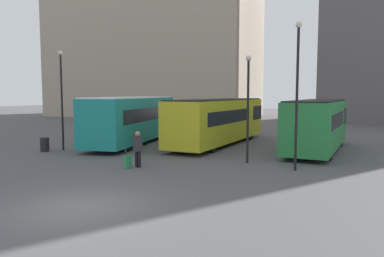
# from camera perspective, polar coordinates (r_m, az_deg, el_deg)

# --- Properties ---
(ground_plane) EXTENTS (160.00, 160.00, 0.00)m
(ground_plane) POSITION_cam_1_polar(r_m,az_deg,el_deg) (12.28, -16.87, -11.44)
(ground_plane) COLOR #4C4C4F
(bus_0) EXTENTS (4.18, 11.47, 3.27)m
(bus_0) POSITION_cam_1_polar(r_m,az_deg,el_deg) (26.69, -8.89, 1.58)
(bus_0) COLOR #19847F
(bus_0) RESTS_ON ground_plane
(bus_1) EXTENTS (3.61, 11.82, 3.13)m
(bus_1) POSITION_cam_1_polar(r_m,az_deg,el_deg) (25.98, 4.20, 1.37)
(bus_1) COLOR gold
(bus_1) RESTS_ON ground_plane
(bus_2) EXTENTS (3.36, 9.69, 3.12)m
(bus_2) POSITION_cam_1_polar(r_m,az_deg,el_deg) (23.99, 18.58, 0.73)
(bus_2) COLOR #237A38
(bus_2) RESTS_ON ground_plane
(traveler) EXTENTS (0.51, 0.51, 1.72)m
(traveler) POSITION_cam_1_polar(r_m,az_deg,el_deg) (17.96, -8.26, -2.64)
(traveler) COLOR black
(traveler) RESTS_ON ground_plane
(suitcase) EXTENTS (0.22, 0.40, 0.95)m
(suitcase) POSITION_cam_1_polar(r_m,az_deg,el_deg) (17.89, -9.77, -4.93)
(suitcase) COLOR #28844C
(suitcase) RESTS_ON ground_plane
(lamp_post_0) EXTENTS (0.28, 0.28, 6.67)m
(lamp_post_0) POSITION_cam_1_polar(r_m,az_deg,el_deg) (17.51, 15.74, 6.31)
(lamp_post_0) COLOR black
(lamp_post_0) RESTS_ON ground_plane
(lamp_post_1) EXTENTS (0.28, 0.28, 5.39)m
(lamp_post_1) POSITION_cam_1_polar(r_m,az_deg,el_deg) (18.94, 8.53, 4.35)
(lamp_post_1) COLOR black
(lamp_post_1) RESTS_ON ground_plane
(lamp_post_2) EXTENTS (0.28, 0.28, 6.09)m
(lamp_post_2) POSITION_cam_1_polar(r_m,az_deg,el_deg) (24.35, -19.25, 5.18)
(lamp_post_2) COLOR black
(lamp_post_2) RESTS_ON ground_plane
(trash_bin) EXTENTS (0.52, 0.52, 0.85)m
(trash_bin) POSITION_cam_1_polar(r_m,az_deg,el_deg) (24.32, -21.54, -2.30)
(trash_bin) COLOR black
(trash_bin) RESTS_ON ground_plane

